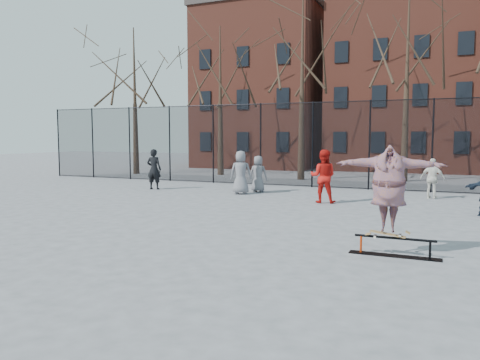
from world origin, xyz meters
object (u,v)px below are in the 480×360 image
at_px(bystander_grey, 258,174).
at_px(bystander_extra, 241,172).
at_px(skate_rail, 394,249).
at_px(bystander_white, 433,179).
at_px(bystander_red, 323,176).
at_px(skater, 389,189).
at_px(skateboard, 388,234).
at_px(bystander_black, 154,169).

distance_m(bystander_grey, bystander_extra, 1.02).
xyz_separation_m(skate_rail, bystander_white, (0.49, 9.67, 0.62)).
xyz_separation_m(bystander_red, bystander_extra, (-3.72, 1.14, -0.06)).
distance_m(skate_rail, skater, 1.20).
relative_size(bystander_grey, bystander_white, 1.01).
distance_m(skateboard, bystander_grey, 10.95).
bearing_deg(skate_rail, bystander_grey, 125.63).
relative_size(skate_rail, bystander_extra, 0.98).
xyz_separation_m(skateboard, skater, (0.00, 0.00, 0.91)).
bearing_deg(bystander_red, bystander_grey, -38.14).
distance_m(skateboard, bystander_white, 9.70).
distance_m(skate_rail, bystander_white, 9.70).
xyz_separation_m(skater, bystander_red, (-2.97, 6.89, -0.39)).
relative_size(skate_rail, bystander_black, 0.97).
xyz_separation_m(bystander_grey, bystander_extra, (-0.41, -0.93, 0.12)).
xyz_separation_m(skateboard, bystander_grey, (-6.28, 8.96, 0.35)).
relative_size(bystander_grey, bystander_extra, 0.87).
distance_m(bystander_grey, bystander_red, 3.91).
bearing_deg(skateboard, skate_rail, 0.00).
bearing_deg(skateboard, bystander_grey, 125.04).
bearing_deg(skate_rail, bystander_black, 143.98).
relative_size(bystander_black, bystander_red, 0.95).
xyz_separation_m(skateboard, bystander_white, (0.62, 9.67, 0.34)).
xyz_separation_m(skateboard, bystander_extra, (-6.69, 8.03, 0.47)).
xyz_separation_m(bystander_black, bystander_white, (11.62, 1.58, -0.14)).
relative_size(skater, bystander_black, 1.17).
height_order(skate_rail, bystander_red, bystander_red).
height_order(skater, bystander_red, skater).
bearing_deg(bystander_grey, skateboard, 119.25).
height_order(bystander_black, bystander_red, bystander_red).
bearing_deg(skate_rail, bystander_white, 87.13).
distance_m(bystander_black, bystander_red, 8.11).
distance_m(bystander_grey, bystander_white, 6.94).
bearing_deg(bystander_grey, skate_rail, 119.84).
height_order(skateboard, bystander_extra, bystander_extra).
bearing_deg(bystander_red, skate_rail, 108.14).
distance_m(skater, bystander_black, 13.66).
xyz_separation_m(skater, bystander_extra, (-6.69, 8.03, -0.44)).
distance_m(skateboard, bystander_black, 13.66).
height_order(bystander_black, bystander_white, bystander_black).
height_order(skater, bystander_extra, skater).
relative_size(skateboard, bystander_red, 0.39).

